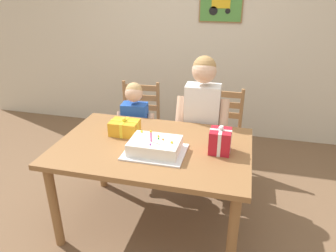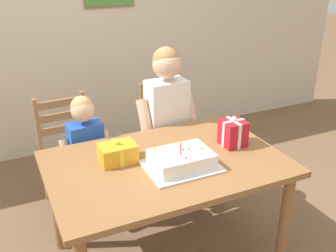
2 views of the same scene
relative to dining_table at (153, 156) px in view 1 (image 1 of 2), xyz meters
The scene contains 10 objects.
ground_plane 0.66m from the dining_table, ahead, with size 20.00×20.00×0.00m, color brown.
back_wall 2.07m from the dining_table, 89.97° to the left, with size 6.40×0.11×2.60m.
dining_table is the anchor object (origin of this frame).
birthday_cake 0.19m from the dining_table, 64.72° to the right, with size 0.44×0.34×0.19m.
gift_box_red_large 0.54m from the dining_table, ahead, with size 0.16×0.16×0.21m.
gift_box_beside_cake 0.34m from the dining_table, 154.95° to the left, with size 0.23×0.17×0.15m.
chair_left 1.04m from the dining_table, 115.80° to the left, with size 0.44×0.44×0.92m.
chair_right 1.04m from the dining_table, 64.33° to the left, with size 0.42×0.42×0.92m.
child_older 0.69m from the dining_table, 64.91° to the left, with size 0.48×0.28×1.33m.
child_younger 0.71m from the dining_table, 120.75° to the left, with size 0.39×0.23×1.04m.
Camera 1 is at (0.63, -2.02, 1.88)m, focal length 33.48 mm.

